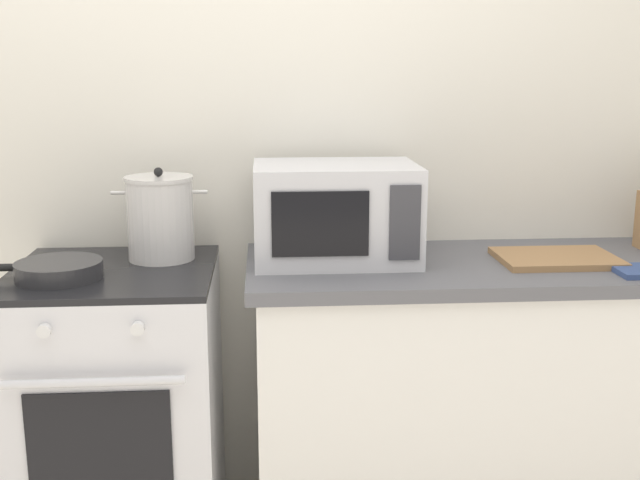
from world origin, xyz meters
TOP-DOWN VIEW (x-y plane):
  - back_wall at (0.30, 0.97)m, footprint 4.40×0.10m
  - lower_cabinet_right at (0.90, 0.62)m, footprint 1.64×0.56m
  - countertop_right at (0.90, 0.62)m, footprint 1.70×0.60m
  - stove at (-0.35, 0.60)m, footprint 0.60×0.64m
  - stock_pot at (-0.22, 0.72)m, footprint 0.29×0.21m
  - frying_pan at (-0.49, 0.51)m, footprint 0.45×0.25m
  - microwave at (0.33, 0.68)m, footprint 0.50×0.37m
  - cutting_board at (1.01, 0.60)m, footprint 0.36×0.26m

SIDE VIEW (x-z plane):
  - lower_cabinet_right at x=0.90m, z-range 0.00..0.88m
  - stove at x=-0.35m, z-range 0.00..0.92m
  - countertop_right at x=0.90m, z-range 0.88..0.92m
  - cutting_board at x=1.01m, z-range 0.92..0.94m
  - frying_pan at x=-0.49m, z-range 0.92..0.97m
  - stock_pot at x=-0.22m, z-range 0.91..1.20m
  - microwave at x=0.33m, z-range 0.92..1.22m
  - back_wall at x=0.30m, z-range 0.00..2.50m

